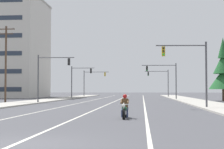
{
  "coord_description": "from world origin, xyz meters",
  "views": [
    {
      "loc": [
        3.74,
        -11.17,
        1.74
      ],
      "look_at": [
        1.07,
        20.33,
        3.08
      ],
      "focal_mm": 57.24,
      "sensor_mm": 36.0,
      "label": 1
    }
  ],
  "objects_px": {
    "utility_pole_left_near": "(6,61)",
    "traffic_signal_mid_right": "(166,75)",
    "traffic_signal_far_left": "(91,79)",
    "conifer_tree_right_verge_far": "(223,72)",
    "traffic_signal_near_left": "(49,71)",
    "traffic_signal_far_right": "(161,79)",
    "traffic_signal_mid_left": "(78,77)",
    "motorcycle_with_rider": "(125,109)",
    "traffic_signal_near_right": "(192,64)"
  },
  "relations": [
    {
      "from": "traffic_signal_mid_left",
      "to": "traffic_signal_far_left",
      "type": "distance_m",
      "value": 15.43
    },
    {
      "from": "motorcycle_with_rider",
      "to": "traffic_signal_far_left",
      "type": "xyz_separation_m",
      "value": [
        -10.77,
        60.91,
        3.57
      ]
    },
    {
      "from": "traffic_signal_near_left",
      "to": "traffic_signal_mid_left",
      "type": "height_order",
      "value": "same"
    },
    {
      "from": "motorcycle_with_rider",
      "to": "traffic_signal_mid_right",
      "type": "height_order",
      "value": "traffic_signal_mid_right"
    },
    {
      "from": "traffic_signal_far_right",
      "to": "traffic_signal_near_right",
      "type": "bearing_deg",
      "value": -89.64
    },
    {
      "from": "motorcycle_with_rider",
      "to": "traffic_signal_far_right",
      "type": "relative_size",
      "value": 0.35
    },
    {
      "from": "traffic_signal_mid_left",
      "to": "conifer_tree_right_verge_far",
      "type": "bearing_deg",
      "value": -25.63
    },
    {
      "from": "traffic_signal_mid_right",
      "to": "utility_pole_left_near",
      "type": "relative_size",
      "value": 0.6
    },
    {
      "from": "traffic_signal_near_right",
      "to": "utility_pole_left_near",
      "type": "xyz_separation_m",
      "value": [
        -22.83,
        12.8,
        1.43
      ]
    },
    {
      "from": "traffic_signal_near_left",
      "to": "utility_pole_left_near",
      "type": "bearing_deg",
      "value": 165.98
    },
    {
      "from": "traffic_signal_far_left",
      "to": "traffic_signal_mid_left",
      "type": "bearing_deg",
      "value": -91.21
    },
    {
      "from": "traffic_signal_far_left",
      "to": "conifer_tree_right_verge_far",
      "type": "height_order",
      "value": "conifer_tree_right_verge_far"
    },
    {
      "from": "traffic_signal_near_left",
      "to": "utility_pole_left_near",
      "type": "xyz_separation_m",
      "value": [
        -6.29,
        1.57,
        1.43
      ]
    },
    {
      "from": "utility_pole_left_near",
      "to": "traffic_signal_near_right",
      "type": "bearing_deg",
      "value": -29.28
    },
    {
      "from": "traffic_signal_mid_left",
      "to": "traffic_signal_far_left",
      "type": "relative_size",
      "value": 1.0
    },
    {
      "from": "utility_pole_left_near",
      "to": "motorcycle_with_rider",
      "type": "bearing_deg",
      "value": -55.23
    },
    {
      "from": "traffic_signal_mid_right",
      "to": "traffic_signal_mid_left",
      "type": "height_order",
      "value": "same"
    },
    {
      "from": "traffic_signal_near_right",
      "to": "traffic_signal_far_right",
      "type": "distance_m",
      "value": 47.21
    },
    {
      "from": "traffic_signal_near_right",
      "to": "utility_pole_left_near",
      "type": "height_order",
      "value": "utility_pole_left_near"
    },
    {
      "from": "traffic_signal_near_left",
      "to": "traffic_signal_far_right",
      "type": "height_order",
      "value": "same"
    },
    {
      "from": "traffic_signal_near_right",
      "to": "utility_pole_left_near",
      "type": "distance_m",
      "value": 26.22
    },
    {
      "from": "traffic_signal_mid_right",
      "to": "traffic_signal_mid_left",
      "type": "xyz_separation_m",
      "value": [
        -16.14,
        6.41,
        -0.09
      ]
    },
    {
      "from": "traffic_signal_near_left",
      "to": "utility_pole_left_near",
      "type": "relative_size",
      "value": 0.6
    },
    {
      "from": "traffic_signal_mid_right",
      "to": "traffic_signal_near_right",
      "type": "bearing_deg",
      "value": -88.74
    },
    {
      "from": "traffic_signal_near_left",
      "to": "conifer_tree_right_verge_far",
      "type": "height_order",
      "value": "conifer_tree_right_verge_far"
    },
    {
      "from": "traffic_signal_mid_left",
      "to": "traffic_signal_far_right",
      "type": "xyz_separation_m",
      "value": [
        16.44,
        13.68,
        0.06
      ]
    },
    {
      "from": "conifer_tree_right_verge_far",
      "to": "traffic_signal_far_right",
      "type": "bearing_deg",
      "value": 107.49
    },
    {
      "from": "traffic_signal_near_right",
      "to": "traffic_signal_near_left",
      "type": "distance_m",
      "value": 19.99
    },
    {
      "from": "traffic_signal_mid_right",
      "to": "traffic_signal_near_left",
      "type": "bearing_deg",
      "value": -135.11
    },
    {
      "from": "traffic_signal_far_right",
      "to": "traffic_signal_near_left",
      "type": "bearing_deg",
      "value": -114.3
    },
    {
      "from": "traffic_signal_mid_right",
      "to": "conifer_tree_right_verge_far",
      "type": "xyz_separation_m",
      "value": [
        8.3,
        -5.31,
        0.29
      ]
    },
    {
      "from": "traffic_signal_near_left",
      "to": "conifer_tree_right_verge_far",
      "type": "bearing_deg",
      "value": 23.55
    },
    {
      "from": "traffic_signal_near_left",
      "to": "traffic_signal_mid_left",
      "type": "relative_size",
      "value": 1.0
    },
    {
      "from": "utility_pole_left_near",
      "to": "traffic_signal_mid_right",
      "type": "bearing_deg",
      "value": 32.76
    },
    {
      "from": "traffic_signal_near_right",
      "to": "traffic_signal_mid_left",
      "type": "xyz_separation_m",
      "value": [
        -16.74,
        33.53,
        -0.02
      ]
    },
    {
      "from": "traffic_signal_near_left",
      "to": "motorcycle_with_rider",
      "type": "bearing_deg",
      "value": -64.83
    },
    {
      "from": "traffic_signal_far_right",
      "to": "traffic_signal_far_left",
      "type": "xyz_separation_m",
      "value": [
        -16.11,
        1.75,
        0.03
      ]
    },
    {
      "from": "traffic_signal_far_right",
      "to": "motorcycle_with_rider",
      "type": "bearing_deg",
      "value": -95.16
    },
    {
      "from": "traffic_signal_near_right",
      "to": "traffic_signal_far_right",
      "type": "height_order",
      "value": "same"
    },
    {
      "from": "traffic_signal_far_right",
      "to": "traffic_signal_far_left",
      "type": "relative_size",
      "value": 1.0
    },
    {
      "from": "traffic_signal_near_right",
      "to": "traffic_signal_mid_left",
      "type": "distance_m",
      "value": 37.47
    },
    {
      "from": "traffic_signal_far_right",
      "to": "utility_pole_left_near",
      "type": "distance_m",
      "value": 41.15
    },
    {
      "from": "traffic_signal_near_left",
      "to": "traffic_signal_far_right",
      "type": "xyz_separation_m",
      "value": [
        16.24,
        35.97,
        0.04
      ]
    },
    {
      "from": "motorcycle_with_rider",
      "to": "traffic_signal_far_right",
      "type": "xyz_separation_m",
      "value": [
        5.35,
        59.16,
        3.54
      ]
    },
    {
      "from": "motorcycle_with_rider",
      "to": "traffic_signal_near_right",
      "type": "xyz_separation_m",
      "value": [
        5.65,
        11.96,
        3.5
      ]
    },
    {
      "from": "traffic_signal_far_left",
      "to": "utility_pole_left_near",
      "type": "distance_m",
      "value": 36.74
    },
    {
      "from": "traffic_signal_near_left",
      "to": "utility_pole_left_near",
      "type": "height_order",
      "value": "utility_pole_left_near"
    },
    {
      "from": "traffic_signal_mid_left",
      "to": "utility_pole_left_near",
      "type": "xyz_separation_m",
      "value": [
        -6.09,
        -20.72,
        1.45
      ]
    },
    {
      "from": "traffic_signal_near_right",
      "to": "motorcycle_with_rider",
      "type": "bearing_deg",
      "value": -115.28
    },
    {
      "from": "traffic_signal_near_left",
      "to": "traffic_signal_mid_left",
      "type": "distance_m",
      "value": 22.3
    }
  ]
}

